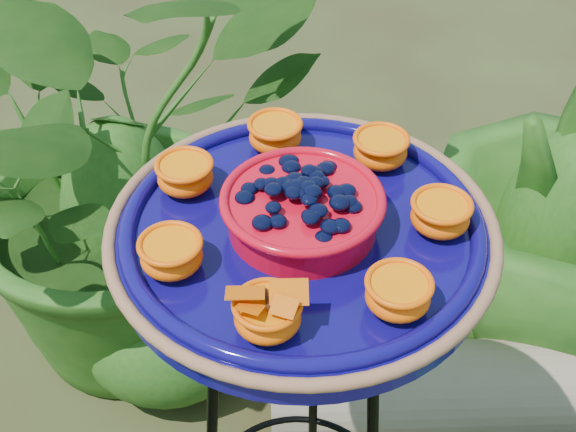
{
  "coord_description": "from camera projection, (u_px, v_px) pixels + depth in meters",
  "views": [
    {
      "loc": [
        -0.06,
        -0.79,
        1.55
      ],
      "look_at": [
        -0.05,
        -0.1,
        0.93
      ],
      "focal_mm": 50.0,
      "sensor_mm": 36.0,
      "label": 1
    }
  ],
  "objects": [
    {
      "name": "feeder_dish",
      "position": [
        302.0,
        229.0,
        0.94
      ],
      "size": [
        0.52,
        0.52,
        0.1
      ],
      "rotation": [
        0.0,
        0.0,
        -0.21
      ],
      "color": "#0C0757",
      "rests_on": "tripod_stand"
    },
    {
      "name": "driftwood_log",
      "position": [
        422.0,
        391.0,
        1.74
      ],
      "size": [
        0.66,
        0.23,
        0.22
      ],
      "primitive_type": "cylinder",
      "rotation": [
        0.0,
        1.57,
        0.01
      ],
      "color": "gray",
      "rests_on": "ground"
    },
    {
      "name": "shrub_back_left",
      "position": [
        116.0,
        160.0,
        1.7
      ],
      "size": [
        1.21,
        1.19,
        1.02
      ],
      "primitive_type": "imported",
      "rotation": [
        0.0,
        0.0,
        0.67
      ],
      "color": "#1F4C14",
      "rests_on": "ground"
    },
    {
      "name": "tripod_stand",
      "position": [
        299.0,
        418.0,
        1.19
      ],
      "size": [
        0.37,
        0.37,
        0.87
      ],
      "rotation": [
        0.0,
        0.0,
        -0.21
      ],
      "color": "black",
      "rests_on": "ground"
    }
  ]
}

